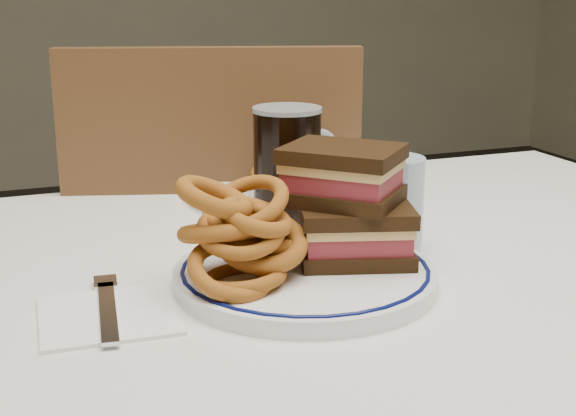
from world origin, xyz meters
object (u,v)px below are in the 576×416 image
object	(u,v)px
chair_far	(217,299)
reuben_sandwich	(349,204)
main_plate	(305,275)
beer_mug	(289,163)
far_plate	(281,191)

from	to	relation	value
chair_far	reuben_sandwich	xyz separation A→B (m)	(0.01, -0.51, 0.31)
main_plate	reuben_sandwich	distance (m)	0.09
chair_far	main_plate	distance (m)	0.58
reuben_sandwich	beer_mug	size ratio (longest dim) A/B	1.03
chair_far	reuben_sandwich	distance (m)	0.59
reuben_sandwich	beer_mug	xyz separation A→B (m)	(0.01, 0.22, -0.00)
reuben_sandwich	beer_mug	distance (m)	0.22
reuben_sandwich	far_plate	distance (m)	0.32
main_plate	beer_mug	size ratio (longest dim) A/B	1.83
main_plate	far_plate	bearing A→B (deg)	73.79
chair_far	far_plate	distance (m)	0.31
chair_far	main_plate	bearing A→B (deg)	-95.35
main_plate	beer_mug	xyz separation A→B (m)	(0.07, 0.23, 0.07)
chair_far	far_plate	bearing A→B (deg)	-76.64
beer_mug	main_plate	bearing A→B (deg)	-106.91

